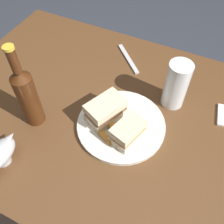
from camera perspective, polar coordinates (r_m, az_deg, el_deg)
The scene contains 13 objects.
ground_plane at distance 1.50m, azimuth -1.16°, elevation -16.87°, with size 6.00×6.00×0.00m, color #333842.
dining_table at distance 1.17m, azimuth -1.45°, elevation -10.53°, with size 1.15×0.84×0.73m, color brown.
plate at distance 0.82m, azimuth 2.05°, elevation -2.87°, with size 0.28×0.28×0.01m, color silver.
sandwich_half_left at distance 0.80m, azimuth -1.39°, elevation 0.40°, with size 0.12×0.14×0.07m.
sandwich_half_right at distance 0.76m, azimuth 3.60°, elevation -4.42°, with size 0.09×0.12×0.06m.
potato_wedge_front at distance 0.77m, azimuth -1.53°, elevation -5.64°, with size 0.05×0.02×0.02m, color #AD702D.
potato_wedge_middle at distance 0.81m, azimuth -2.23°, elevation -1.79°, with size 0.05×0.02×0.02m, color gold.
potato_wedge_back at distance 0.76m, azimuth 0.76°, elevation -6.58°, with size 0.04×0.02×0.02m, color #AD702D.
potato_wedge_left_edge at distance 0.79m, azimuth 0.55°, elevation -3.98°, with size 0.05×0.02×0.02m, color #AD702D.
pint_glass at distance 0.85m, azimuth 14.08°, elevation 5.51°, with size 0.08×0.08×0.17m.
gravy_boat at distance 0.79m, azimuth -23.89°, elevation -8.51°, with size 0.07×0.13×0.07m.
cider_bottle at distance 0.79m, azimuth -18.44°, elevation 3.50°, with size 0.06×0.06×0.29m.
fork at distance 1.04m, azimuth 3.65°, elevation 11.86°, with size 0.18×0.02×0.01m, color silver.
Camera 1 is at (-0.26, 0.47, 1.40)m, focal length 40.81 mm.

